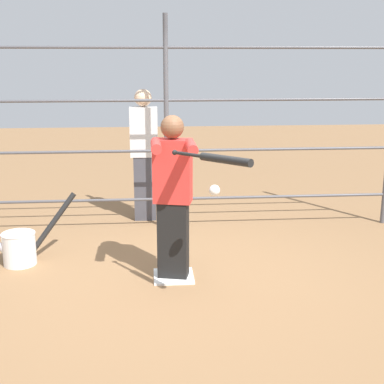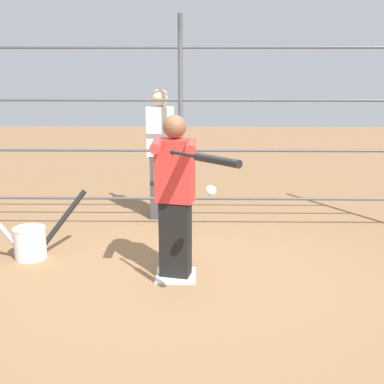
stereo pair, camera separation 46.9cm
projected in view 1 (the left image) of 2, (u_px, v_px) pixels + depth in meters
name	position (u px, v px, depth m)	size (l,w,h in m)	color
ground_plane	(174.00, 277.00, 5.41)	(24.00, 24.00, 0.00)	olive
home_plate	(174.00, 276.00, 5.40)	(0.40, 0.40, 0.02)	white
fence_backstop	(166.00, 126.00, 6.62)	(5.83, 0.06, 2.67)	#4C4C51
batter	(173.00, 193.00, 5.17)	(0.41, 0.62, 1.64)	black
baseball_bat_swinging	(219.00, 159.00, 4.23)	(0.58, 0.78, 0.10)	black
softball_in_flight	(215.00, 190.00, 4.63)	(0.10, 0.10, 0.10)	white
bat_bucket	(20.00, 246.00, 5.70)	(1.12, 0.50, 0.73)	white
bystander_behind_fence	(144.00, 153.00, 7.12)	(0.36, 0.23, 1.76)	#3F3F47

